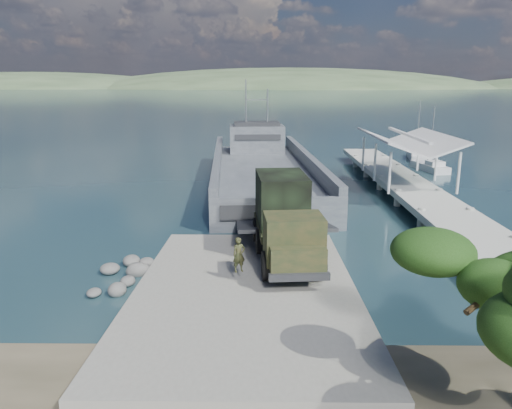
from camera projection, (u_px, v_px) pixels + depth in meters
name	position (u px, v px, depth m)	size (l,w,h in m)	color
ground	(247.00, 287.00, 23.86)	(1400.00, 1400.00, 0.00)	#1C3944
boat_ramp	(246.00, 291.00, 22.83)	(10.00, 18.00, 0.50)	gray
shoreline_rocks	(120.00, 283.00, 24.41)	(3.20, 5.60, 0.90)	#565653
distant_headlands	(305.00, 88.00, 566.46)	(1000.00, 240.00, 48.00)	#33492D
pier	(409.00, 179.00, 41.54)	(6.40, 44.00, 6.10)	#B0B2A7
landing_craft	(263.00, 176.00, 46.64)	(10.95, 35.75, 10.48)	#40454C
military_truck	(285.00, 219.00, 26.15)	(3.57, 9.16, 4.15)	black
soldier	(239.00, 263.00, 23.33)	(0.61, 0.40, 1.68)	black
sailboat_near	(430.00, 167.00, 54.29)	(2.77, 6.03, 7.08)	silver
sailboat_far	(416.00, 156.00, 61.94)	(2.77, 6.24, 7.34)	silver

